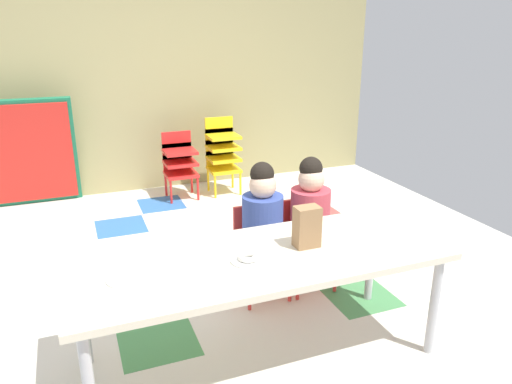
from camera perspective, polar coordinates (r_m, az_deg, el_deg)
ground_plane at (r=3.40m, az=-5.33°, el=-11.49°), size 5.28×4.81×0.02m
back_wall at (r=5.31m, az=-13.27°, el=14.05°), size 5.28×0.10×2.60m
craft_table at (r=2.49m, az=0.65°, el=-8.49°), size 1.92×0.71×0.61m
seated_child_near_camera at (r=3.06m, az=0.73°, el=-3.16°), size 0.33×0.33×0.92m
seated_child_middle_seat at (r=3.20m, az=6.32°, el=-2.32°), size 0.32×0.31×0.92m
kid_chair_red_stack at (r=5.06m, az=-9.01°, el=3.69°), size 0.32×0.30×0.68m
kid_chair_yellow_stack at (r=5.16m, az=-4.00°, el=4.88°), size 0.32×0.30×0.80m
folded_activity_table at (r=5.19m, az=-25.32°, el=4.08°), size 0.90×0.29×1.09m
paper_bag_brown at (r=2.53m, az=6.02°, el=-4.09°), size 0.13×0.09×0.22m
paper_plate_near_edge at (r=2.41m, az=-0.92°, el=-8.02°), size 0.18×0.18×0.01m
paper_plate_center_table at (r=2.32m, az=-15.05°, el=-9.84°), size 0.18×0.18×0.01m
donut_powdered_on_plate at (r=2.40m, az=-0.92°, el=-7.62°), size 0.11×0.11×0.03m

